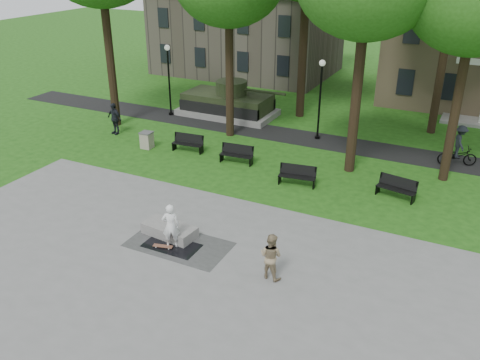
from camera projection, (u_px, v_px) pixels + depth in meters
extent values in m
plane|color=#1C4911|center=(210.00, 230.00, 20.86)|extent=(120.00, 120.00, 0.00)
cube|color=gray|center=(135.00, 299.00, 16.80)|extent=(22.00, 16.00, 0.02)
cube|color=black|center=(308.00, 139.00, 30.60)|extent=(44.00, 2.60, 0.01)
cube|color=#4C443D|center=(248.00, 31.00, 45.28)|extent=(15.00, 10.00, 7.20)
cylinder|color=black|center=(110.00, 55.00, 31.11)|extent=(0.52, 0.52, 8.96)
cylinder|color=black|center=(230.00, 70.00, 29.51)|extent=(0.48, 0.48, 8.00)
cylinder|color=black|center=(357.00, 92.00, 24.59)|extent=(0.50, 0.50, 8.32)
cylinder|color=black|center=(457.00, 105.00, 23.73)|extent=(0.46, 0.46, 7.68)
cylinder|color=black|center=(303.00, 47.00, 32.69)|extent=(0.54, 0.54, 9.28)
cylinder|color=black|center=(442.00, 63.00, 29.81)|extent=(0.50, 0.50, 8.64)
cylinder|color=black|center=(169.00, 83.00, 33.94)|extent=(0.12, 0.12, 4.40)
sphere|color=silver|center=(167.00, 48.00, 32.95)|extent=(0.36, 0.36, 0.36)
cylinder|color=black|center=(171.00, 114.00, 34.84)|extent=(0.32, 0.32, 0.16)
cylinder|color=black|center=(320.00, 103.00, 29.72)|extent=(0.12, 0.12, 4.40)
sphere|color=silver|center=(322.00, 63.00, 28.72)|extent=(0.36, 0.36, 0.36)
cylinder|color=black|center=(317.00, 137.00, 30.61)|extent=(0.32, 0.32, 0.16)
cube|color=gray|center=(228.00, 112.00, 34.76)|extent=(6.50, 3.40, 0.40)
cube|color=#2C341B|center=(228.00, 102.00, 34.44)|extent=(5.80, 2.80, 1.10)
cube|color=black|center=(218.00, 110.00, 33.43)|extent=(5.80, 0.35, 0.70)
cube|color=black|center=(236.00, 99.00, 35.62)|extent=(5.80, 0.35, 0.70)
cylinder|color=#2C341B|center=(231.00, 88.00, 33.90)|extent=(2.10, 2.10, 0.90)
cylinder|color=#2C341B|center=(263.00, 92.00, 32.97)|extent=(3.20, 0.18, 0.18)
cube|color=black|center=(172.00, 246.00, 19.74)|extent=(2.20, 1.20, 0.00)
cube|color=gray|center=(170.00, 230.00, 20.37)|extent=(2.29, 1.23, 0.45)
cube|color=brown|center=(163.00, 247.00, 19.61)|extent=(0.81, 0.38, 0.07)
imported|color=white|center=(171.00, 226.00, 19.33)|extent=(0.79, 0.71, 1.82)
imported|color=#93805F|center=(271.00, 256.00, 17.54)|extent=(0.93, 0.78, 1.73)
imported|color=black|center=(114.00, 119.00, 31.03)|extent=(1.21, 0.67, 1.95)
imported|color=black|center=(457.00, 156.00, 26.76)|extent=(2.11, 1.30, 1.05)
imported|color=black|center=(460.00, 142.00, 26.43)|extent=(0.97, 1.27, 1.74)
cube|color=black|center=(188.00, 144.00, 28.52)|extent=(1.83, 0.61, 0.05)
cube|color=black|center=(189.00, 138.00, 28.57)|extent=(1.81, 0.32, 0.50)
cube|color=black|center=(175.00, 145.00, 28.96)|extent=(0.10, 0.45, 0.45)
cube|color=black|center=(201.00, 150.00, 28.27)|extent=(0.10, 0.45, 0.45)
cube|color=black|center=(236.00, 155.00, 27.01)|extent=(1.83, 0.60, 0.05)
cube|color=black|center=(238.00, 149.00, 27.07)|extent=(1.81, 0.31, 0.50)
cube|color=black|center=(222.00, 157.00, 27.45)|extent=(0.10, 0.45, 0.45)
cube|color=black|center=(251.00, 162.00, 26.77)|extent=(0.10, 0.45, 0.45)
cube|color=black|center=(297.00, 177.00, 24.52)|extent=(1.85, 0.70, 0.05)
cube|color=black|center=(299.00, 170.00, 24.58)|extent=(1.80, 0.41, 0.50)
cube|color=black|center=(280.00, 178.00, 24.96)|extent=(0.12, 0.45, 0.45)
cube|color=black|center=(313.00, 184.00, 24.28)|extent=(0.12, 0.45, 0.45)
cube|color=black|center=(396.00, 189.00, 23.28)|extent=(1.85, 0.79, 0.05)
cube|color=black|center=(398.00, 182.00, 23.34)|extent=(1.80, 0.50, 0.50)
cube|color=black|center=(377.00, 190.00, 23.72)|extent=(0.15, 0.45, 0.45)
cube|color=black|center=(414.00, 197.00, 23.04)|extent=(0.15, 0.45, 0.45)
cube|color=#A19384|center=(147.00, 140.00, 29.05)|extent=(0.63, 0.63, 0.90)
cube|color=#4C4C4C|center=(146.00, 133.00, 28.85)|extent=(0.70, 0.70, 0.06)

